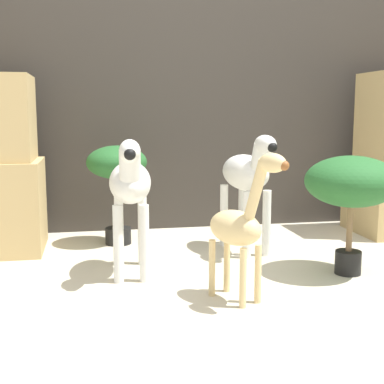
# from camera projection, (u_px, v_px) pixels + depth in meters

# --- Properties ---
(ground_plane) EXTENTS (14.00, 14.00, 0.00)m
(ground_plane) POSITION_uv_depth(u_px,v_px,m) (269.00, 304.00, 2.25)
(ground_plane) COLOR beige
(wall_back) EXTENTS (6.40, 0.08, 2.20)m
(wall_back) POSITION_uv_depth(u_px,v_px,m) (196.00, 67.00, 3.63)
(wall_back) COLOR #38332D
(wall_back) RESTS_ON ground_plane
(zebra_right) EXTENTS (0.28, 0.55, 0.68)m
(zebra_right) POSITION_uv_depth(u_px,v_px,m) (247.00, 176.00, 3.03)
(zebra_right) COLOR silver
(zebra_right) RESTS_ON ground_plane
(zebra_left) EXTENTS (0.23, 0.54, 0.68)m
(zebra_left) POSITION_uv_depth(u_px,v_px,m) (130.00, 187.00, 2.60)
(zebra_left) COLOR silver
(zebra_left) RESTS_ON ground_plane
(giraffe_figurine) EXTENTS (0.29, 0.40, 0.64)m
(giraffe_figurine) POSITION_uv_depth(u_px,v_px,m) (240.00, 224.00, 2.24)
(giraffe_figurine) COLOR #E0C184
(giraffe_figurine) RESTS_ON ground_plane
(potted_palm_front) EXTENTS (0.36, 0.36, 0.60)m
(potted_palm_front) POSITION_uv_depth(u_px,v_px,m) (117.00, 169.00, 3.21)
(potted_palm_front) COLOR black
(potted_palm_front) RESTS_ON ground_plane
(potted_palm_back) EXTENTS (0.46, 0.46, 0.59)m
(potted_palm_back) POSITION_uv_depth(u_px,v_px,m) (351.00, 184.00, 2.61)
(potted_palm_back) COLOR black
(potted_palm_back) RESTS_ON ground_plane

